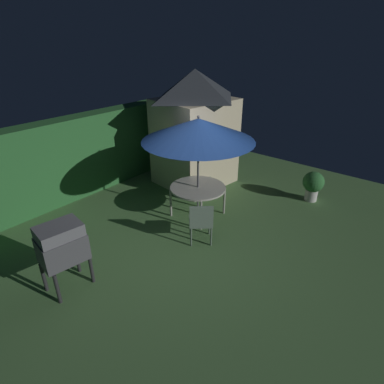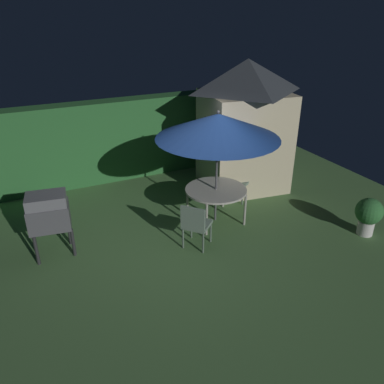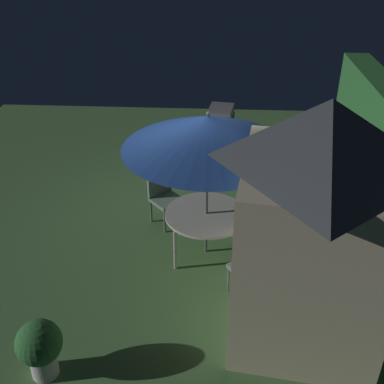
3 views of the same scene
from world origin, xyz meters
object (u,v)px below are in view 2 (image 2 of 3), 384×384
at_px(bbq_grill, 48,213).
at_px(patio_table, 216,191).
at_px(chair_far_side, 195,223).
at_px(garden_shed, 244,125).
at_px(chair_near_shed, 240,177).
at_px(patio_umbrella, 218,126).
at_px(potted_plant_by_shed, 369,214).

bearing_deg(bbq_grill, patio_table, -3.25).
height_order(patio_table, chair_far_side, chair_far_side).
xyz_separation_m(garden_shed, chair_near_shed, (-0.41, -0.59, -1.03)).
xyz_separation_m(bbq_grill, chair_near_shed, (4.25, 0.49, -0.33)).
relative_size(bbq_grill, chair_far_side, 1.33).
bearing_deg(bbq_grill, chair_near_shed, 6.55).
bearing_deg(chair_near_shed, chair_far_side, -142.61).
distance_m(patio_umbrella, chair_near_shed, 1.95).
xyz_separation_m(garden_shed, potted_plant_by_shed, (0.98, -3.04, -1.10)).
bearing_deg(patio_table, bbq_grill, 176.75).
xyz_separation_m(garden_shed, chair_far_side, (-2.26, -2.01, -1.03)).
distance_m(patio_table, chair_far_side, 1.12).
xyz_separation_m(chair_near_shed, potted_plant_by_shed, (1.39, -2.45, -0.07)).
bearing_deg(chair_far_side, patio_umbrella, 41.80).
height_order(chair_near_shed, chair_far_side, same).
bearing_deg(potted_plant_by_shed, patio_umbrella, 143.60).
bearing_deg(chair_near_shed, bbq_grill, -173.45).
xyz_separation_m(patio_table, chair_far_side, (-0.83, -0.74, -0.15)).
relative_size(patio_table, potted_plant_by_shed, 1.63).
height_order(patio_umbrella, potted_plant_by_shed, patio_umbrella).
xyz_separation_m(bbq_grill, chair_far_side, (2.40, -0.93, -0.33)).
xyz_separation_m(patio_table, patio_umbrella, (0.00, 0.00, 1.37)).
bearing_deg(chair_far_side, chair_near_shed, 37.39).
bearing_deg(potted_plant_by_shed, garden_shed, 107.84).
bearing_deg(patio_table, patio_umbrella, 26.57).
distance_m(bbq_grill, potted_plant_by_shed, 5.98).
bearing_deg(chair_far_side, patio_table, 41.80).
relative_size(patio_umbrella, chair_far_side, 2.68).
distance_m(garden_shed, chair_far_side, 3.20).
bearing_deg(bbq_grill, garden_shed, 13.04).
height_order(patio_table, potted_plant_by_shed, potted_plant_by_shed).
distance_m(patio_table, patio_umbrella, 1.37).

